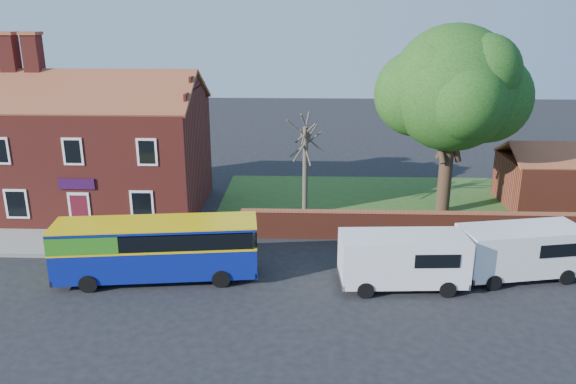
{
  "coord_description": "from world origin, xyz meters",
  "views": [
    {
      "loc": [
        5.52,
        -21.26,
        11.6
      ],
      "look_at": [
        4.59,
        5.0,
        3.25
      ],
      "focal_mm": 35.0,
      "sensor_mm": 36.0,
      "label": 1
    }
  ],
  "objects_px": {
    "van_far": "(520,250)",
    "van_near": "(403,258)",
    "bus": "(150,247)",
    "large_tree": "(453,92)"
  },
  "relations": [
    {
      "from": "van_far",
      "to": "large_tree",
      "type": "relative_size",
      "value": 0.52
    },
    {
      "from": "van_far",
      "to": "van_near",
      "type": "bearing_deg",
      "value": -179.59
    },
    {
      "from": "bus",
      "to": "van_far",
      "type": "bearing_deg",
      "value": -4.1
    },
    {
      "from": "van_near",
      "to": "large_tree",
      "type": "xyz_separation_m",
      "value": [
        4.13,
        10.18,
        5.96
      ]
    },
    {
      "from": "bus",
      "to": "van_far",
      "type": "xyz_separation_m",
      "value": [
        16.8,
        0.81,
        -0.22
      ]
    },
    {
      "from": "van_near",
      "to": "large_tree",
      "type": "bearing_deg",
      "value": 64.67
    },
    {
      "from": "large_tree",
      "to": "van_near",
      "type": "bearing_deg",
      "value": -112.09
    },
    {
      "from": "bus",
      "to": "van_near",
      "type": "distance_m",
      "value": 11.3
    },
    {
      "from": "van_far",
      "to": "large_tree",
      "type": "distance_m",
      "value": 10.92
    },
    {
      "from": "van_near",
      "to": "bus",
      "type": "bearing_deg",
      "value": 175.1
    }
  ]
}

